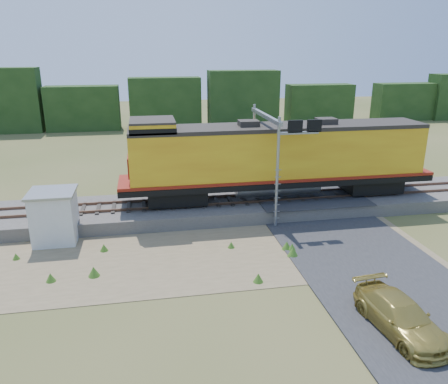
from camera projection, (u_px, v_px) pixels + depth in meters
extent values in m
plane|color=#475123|center=(218.00, 256.00, 22.06)|extent=(140.00, 140.00, 0.00)
cube|color=slate|center=(202.00, 208.00, 27.54)|extent=(70.00, 5.00, 0.80)
cube|color=brown|center=(203.00, 205.00, 26.72)|extent=(70.00, 0.10, 0.16)
cube|color=brown|center=(200.00, 197.00, 28.06)|extent=(70.00, 0.10, 0.16)
cube|color=#8C7754|center=(177.00, 255.00, 22.19)|extent=(26.00, 8.00, 0.03)
cube|color=#38383A|center=(308.00, 195.00, 28.59)|extent=(7.00, 5.20, 0.06)
cube|color=#38383A|center=(250.00, 153.00, 43.78)|extent=(7.00, 24.00, 0.08)
cube|color=#1A3513|center=(170.00, 103.00, 56.55)|extent=(36.00, 3.00, 6.50)
cube|color=#1A3513|center=(446.00, 99.00, 63.37)|extent=(50.00, 3.00, 6.00)
cube|color=black|center=(177.00, 194.00, 26.97)|extent=(3.58, 2.28, 0.89)
cube|color=black|center=(370.00, 183.00, 29.14)|extent=(3.58, 2.28, 0.89)
cube|color=black|center=(278.00, 179.00, 27.86)|extent=(19.87, 2.98, 0.36)
cylinder|color=gray|center=(278.00, 187.00, 28.01)|extent=(5.46, 1.19, 1.19)
cube|color=yellow|center=(279.00, 153.00, 27.32)|extent=(18.38, 2.88, 3.08)
cube|color=maroon|center=(278.00, 175.00, 27.76)|extent=(19.87, 3.03, 0.18)
cube|color=#28231E|center=(280.00, 127.00, 26.80)|extent=(18.38, 2.93, 0.24)
cube|color=yellow|center=(152.00, 127.00, 25.42)|extent=(2.58, 2.88, 0.70)
cube|color=#28231E|center=(152.00, 120.00, 25.30)|extent=(2.58, 2.93, 0.12)
cube|color=black|center=(152.00, 128.00, 25.44)|extent=(2.63, 2.93, 0.35)
cube|color=maroon|center=(129.00, 165.00, 25.87)|extent=(0.10, 1.99, 1.19)
cube|color=#28231E|center=(249.00, 124.00, 26.39)|extent=(1.19, 0.99, 0.45)
cube|color=#28231E|center=(326.00, 122.00, 27.23)|extent=(1.19, 0.99, 0.45)
cube|color=silver|center=(55.00, 217.00, 23.42)|extent=(2.18, 2.18, 2.73)
cube|color=gray|center=(51.00, 192.00, 22.98)|extent=(2.40, 2.40, 0.13)
cylinder|color=gray|center=(277.00, 174.00, 24.71)|extent=(0.17, 0.17, 6.46)
cylinder|color=gray|center=(253.00, 152.00, 29.94)|extent=(0.17, 0.17, 6.46)
cube|color=gray|center=(266.00, 116.00, 26.42)|extent=(0.23, 6.20, 0.23)
cube|color=gray|center=(298.00, 133.00, 24.17)|extent=(2.40, 0.14, 0.14)
cube|color=black|center=(295.00, 126.00, 24.02)|extent=(0.83, 0.14, 0.69)
cube|color=black|center=(314.00, 126.00, 24.21)|extent=(0.83, 0.14, 0.69)
imported|color=#B29B42|center=(400.00, 316.00, 16.05)|extent=(2.19, 4.49, 1.26)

